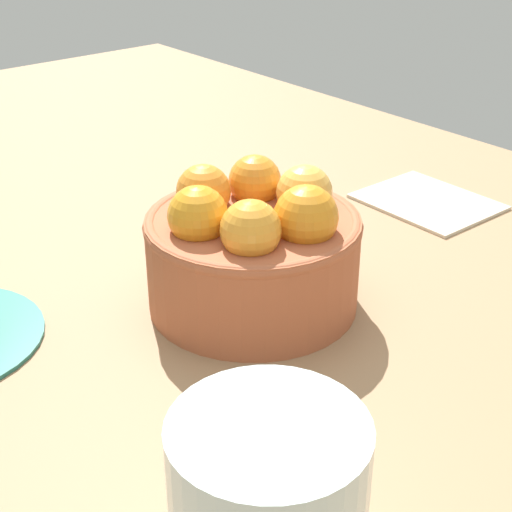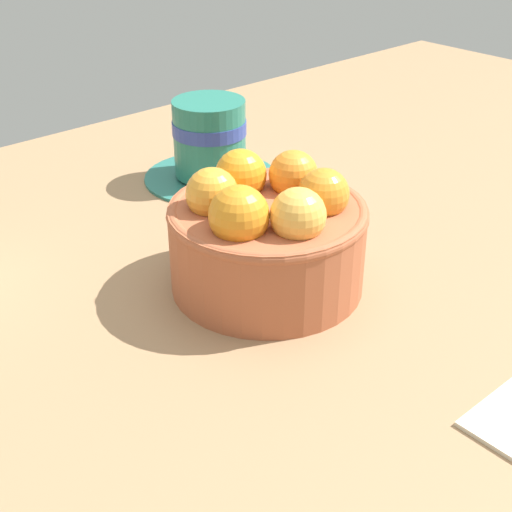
{
  "view_description": "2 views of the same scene",
  "coord_description": "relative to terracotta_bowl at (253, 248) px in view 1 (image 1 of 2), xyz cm",
  "views": [
    {
      "loc": [
        -37.58,
        31.15,
        29.38
      ],
      "look_at": [
        1.89,
        -1.86,
        2.5
      ],
      "focal_mm": 54.49,
      "sensor_mm": 36.0,
      "label": 1
    },
    {
      "loc": [
        -32.61,
        -35.29,
        30.18
      ],
      "look_at": [
        -0.95,
        0.25,
        2.86
      ],
      "focal_mm": 49.86,
      "sensor_mm": 36.0,
      "label": 2
    }
  ],
  "objects": [
    {
      "name": "ground_plane",
      "position": [
        0.05,
        0.0,
        -6.85
      ],
      "size": [
        154.32,
        85.48,
        4.55
      ],
      "primitive_type": "cube",
      "color": "#997551"
    },
    {
      "name": "folded_napkin",
      "position": [
        3.5,
        -24.2,
        -4.27
      ],
      "size": [
        11.84,
        9.76,
        0.6
      ],
      "primitive_type": "cube",
      "rotation": [
        0.0,
        0.0,
        -0.01
      ],
      "color": "beige",
      "rests_on": "ground_plane"
    },
    {
      "name": "terracotta_bowl",
      "position": [
        0.0,
        0.0,
        0.0
      ],
      "size": [
        15.31,
        15.31,
        10.11
      ],
      "color": "#AD5938",
      "rests_on": "ground_plane"
    }
  ]
}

